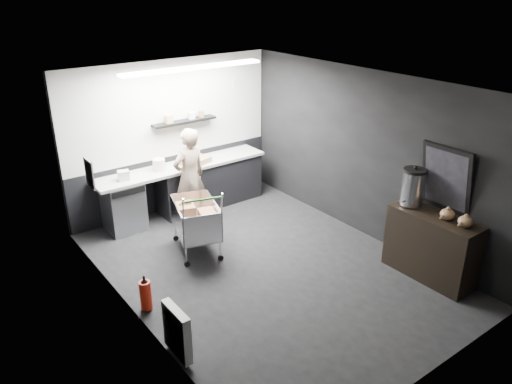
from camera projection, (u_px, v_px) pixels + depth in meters
floor at (266, 268)px, 7.38m from camera, size 5.50×5.50×0.00m
ceiling at (267, 85)px, 6.31m from camera, size 5.50×5.50×0.00m
wall_back at (172, 136)px, 8.87m from camera, size 5.50×0.00×5.50m
wall_front at (440, 270)px, 4.82m from camera, size 5.50×0.00×5.50m
wall_left at (129, 223)px, 5.75m from camera, size 0.00×5.50×5.50m
wall_right at (365, 155)px, 7.94m from camera, size 0.00×5.50×5.50m
kitchen_wall_panel at (170, 109)px, 8.66m from camera, size 3.95×0.02×1.70m
dado_panel at (175, 181)px, 9.19m from camera, size 3.95×0.02×1.00m
floating_shelf at (184, 121)px, 8.78m from camera, size 1.20×0.22×0.04m
wall_clock at (237, 82)px, 9.30m from camera, size 0.20×0.03×0.20m
poster at (89, 174)px, 6.64m from camera, size 0.02×0.30×0.40m
poster_red_band at (89, 169)px, 6.61m from camera, size 0.02×0.22×0.10m
radiator at (177, 332)px, 5.52m from camera, size 0.10×0.50×0.60m
ceiling_strip at (194, 68)px, 7.68m from camera, size 2.40×0.20×0.04m
prep_counter at (190, 187)px, 9.06m from camera, size 3.20×0.61×0.90m
person at (190, 177)px, 8.43m from camera, size 0.66×0.47×1.70m
shopping_cart at (196, 220)px, 7.65m from camera, size 0.87×1.17×1.11m
sideboard at (431, 237)px, 6.98m from camera, size 0.55×1.28×1.91m
fire_extinguisher at (146, 294)px, 6.36m from camera, size 0.15×0.15×0.49m
cardboard_box at (195, 161)px, 8.88m from camera, size 0.58×0.50×0.10m
pink_tub at (159, 165)px, 8.52m from camera, size 0.21×0.21×0.21m
white_container at (124, 176)px, 8.13m from camera, size 0.21×0.18×0.16m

